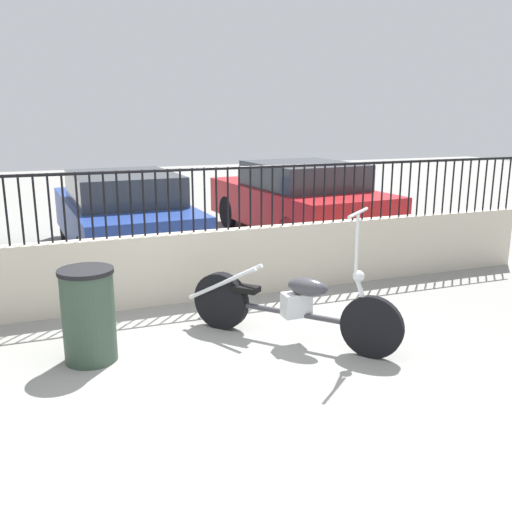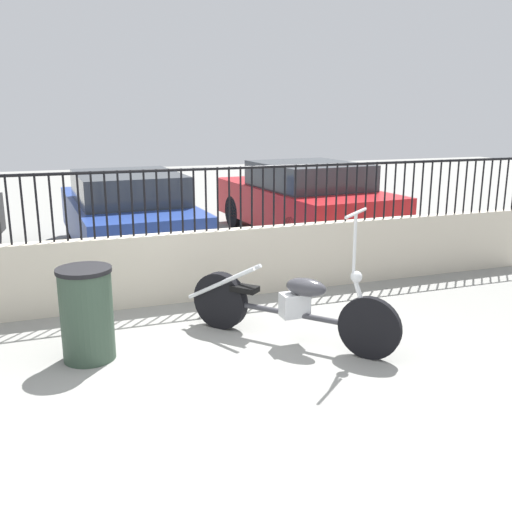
% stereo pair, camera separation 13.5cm
% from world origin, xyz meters
% --- Properties ---
extents(ground_plane, '(40.00, 40.00, 0.00)m').
position_xyz_m(ground_plane, '(0.00, 0.00, 0.00)').
color(ground_plane, gray).
extents(low_wall, '(10.58, 0.18, 0.86)m').
position_xyz_m(low_wall, '(0.00, 2.22, 0.43)').
color(low_wall, beige).
rests_on(low_wall, ground_plane).
extents(fence_railing, '(10.58, 0.04, 0.77)m').
position_xyz_m(fence_railing, '(-0.00, 2.22, 1.35)').
color(fence_railing, black).
rests_on(fence_railing, low_wall).
extents(motorcycle_dark_grey, '(1.63, 1.82, 1.40)m').
position_xyz_m(motorcycle_dark_grey, '(0.85, 0.65, 0.38)').
color(motorcycle_dark_grey, black).
rests_on(motorcycle_dark_grey, ground_plane).
extents(trash_bin, '(0.51, 0.51, 0.89)m').
position_xyz_m(trash_bin, '(-1.02, 0.83, 0.45)').
color(trash_bin, '#334738').
rests_on(trash_bin, ground_plane).
extents(car_blue, '(1.90, 4.20, 1.35)m').
position_xyz_m(car_blue, '(-0.11, 4.80, 0.69)').
color(car_blue, black).
rests_on(car_blue, ground_plane).
extents(car_red, '(2.20, 4.27, 1.38)m').
position_xyz_m(car_red, '(3.16, 5.15, 0.70)').
color(car_red, black).
rests_on(car_red, ground_plane).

